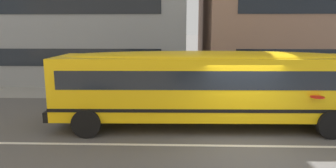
{
  "coord_description": "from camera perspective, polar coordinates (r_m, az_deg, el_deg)",
  "views": [
    {
      "loc": [
        -2.23,
        -8.8,
        3.63
      ],
      "look_at": [
        -2.53,
        0.96,
        1.81
      ],
      "focal_mm": 31.18,
      "sensor_mm": 36.0,
      "label": 1
    }
  ],
  "objects": [
    {
      "name": "lane_centreline",
      "position": [
        9.77,
        15.1,
        -11.6
      ],
      "size": [
        110.0,
        0.16,
        0.01
      ],
      "primitive_type": "cube",
      "color": "silver",
      "rests_on": "ground_plane"
    },
    {
      "name": "school_bus",
      "position": [
        10.98,
        8.54,
        0.31
      ],
      "size": [
        12.83,
        3.04,
        2.86
      ],
      "rotation": [
        0.0,
        0.0,
        0.02
      ],
      "color": "yellow",
      "rests_on": "ground_plane"
    },
    {
      "name": "ground_plane",
      "position": [
        9.78,
        15.1,
        -11.62
      ],
      "size": [
        400.0,
        400.0,
        0.0
      ],
      "primitive_type": "plane",
      "color": "#54514F"
    },
    {
      "name": "sidewalk_far",
      "position": [
        17.14,
        9.18,
        -1.8
      ],
      "size": [
        120.0,
        3.0,
        0.01
      ],
      "primitive_type": "cube",
      "color": "gray",
      "rests_on": "ground_plane"
    }
  ]
}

